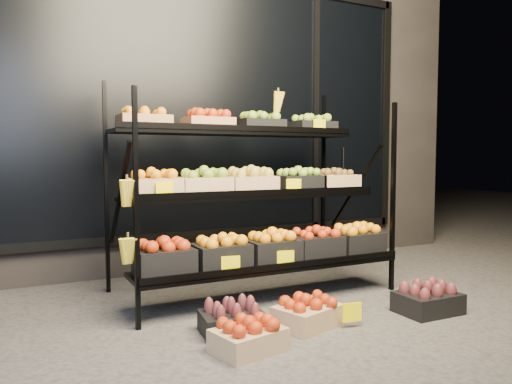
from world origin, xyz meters
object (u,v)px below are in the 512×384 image
floor_crate_midleft (232,318)px  floor_crate_midright (308,312)px  display_rack (253,194)px  floor_crate_left (248,335)px

floor_crate_midleft → floor_crate_midright: bearing=-5.1°
display_rack → floor_crate_midleft: bearing=-125.1°
display_rack → floor_crate_midright: 1.10m
floor_crate_midleft → floor_crate_midright: floor_crate_midright is taller
display_rack → floor_crate_midleft: 1.14m
display_rack → floor_crate_midright: (-0.05, -0.85, -0.69)m
display_rack → floor_crate_midleft: display_rack is taller
floor_crate_midleft → floor_crate_left: bearing=-89.6°
display_rack → floor_crate_midright: size_ratio=4.72×
display_rack → floor_crate_midright: display_rack is taller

